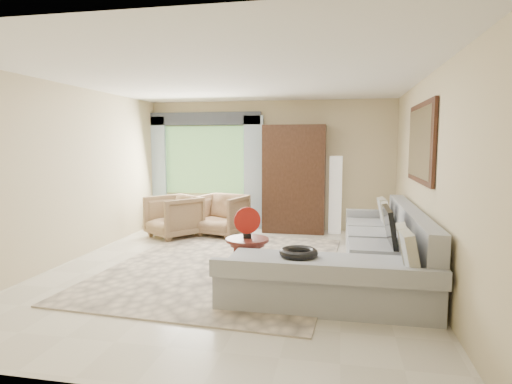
% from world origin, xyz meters
% --- Properties ---
extents(ground, '(6.00, 6.00, 0.00)m').
position_xyz_m(ground, '(0.00, 0.00, 0.00)').
color(ground, silver).
rests_on(ground, ground).
extents(area_rug, '(3.24, 4.18, 0.02)m').
position_xyz_m(area_rug, '(-0.16, 0.12, 0.01)').
color(area_rug, beige).
rests_on(area_rug, ground).
extents(sectional_sofa, '(2.30, 3.46, 0.90)m').
position_xyz_m(sectional_sofa, '(1.78, -0.18, 0.28)').
color(sectional_sofa, '#95999D').
rests_on(sectional_sofa, ground).
extents(tv_screen, '(0.14, 0.74, 0.48)m').
position_xyz_m(tv_screen, '(2.05, -0.22, 0.72)').
color(tv_screen, black).
rests_on(tv_screen, sectional_sofa).
extents(garden_hose, '(0.43, 0.43, 0.09)m').
position_xyz_m(garden_hose, '(1.00, -1.01, 0.55)').
color(garden_hose, black).
rests_on(garden_hose, sectional_sofa).
extents(coffee_table, '(0.55, 0.55, 0.55)m').
position_xyz_m(coffee_table, '(0.29, -0.44, 0.29)').
color(coffee_table, '#431712').
rests_on(coffee_table, ground).
extents(red_disc, '(0.32, 0.16, 0.34)m').
position_xyz_m(red_disc, '(0.29, -0.44, 0.78)').
color(red_disc, '#9D170F').
rests_on(red_disc, coffee_table).
extents(armchair_left, '(1.18, 1.19, 0.78)m').
position_xyz_m(armchair_left, '(-1.59, 1.77, 0.39)').
color(armchair_left, olive).
rests_on(armchair_left, ground).
extents(armchair_right, '(1.03, 1.05, 0.78)m').
position_xyz_m(armchair_right, '(-0.77, 2.09, 0.39)').
color(armchair_right, '#A07E57').
rests_on(armchair_right, ground).
extents(potted_plant, '(0.60, 0.54, 0.59)m').
position_xyz_m(potted_plant, '(-2.32, 2.54, 0.29)').
color(potted_plant, '#999999').
rests_on(potted_plant, ground).
extents(armoire, '(1.20, 0.55, 2.10)m').
position_xyz_m(armoire, '(0.55, 2.72, 1.05)').
color(armoire, black).
rests_on(armoire, ground).
extents(floor_lamp, '(0.24, 0.24, 1.50)m').
position_xyz_m(floor_lamp, '(1.35, 2.78, 0.75)').
color(floor_lamp, silver).
rests_on(floor_lamp, ground).
extents(window, '(1.80, 0.04, 1.40)m').
position_xyz_m(window, '(-1.35, 2.97, 1.40)').
color(window, '#669E59').
rests_on(window, wall_back).
extents(curtain_left, '(0.40, 0.08, 2.30)m').
position_xyz_m(curtain_left, '(-2.40, 2.88, 1.15)').
color(curtain_left, '#9EB7CC').
rests_on(curtain_left, ground).
extents(curtain_right, '(0.40, 0.08, 2.30)m').
position_xyz_m(curtain_right, '(-0.30, 2.88, 1.15)').
color(curtain_right, '#9EB7CC').
rests_on(curtain_right, ground).
extents(valance, '(2.40, 0.12, 0.26)m').
position_xyz_m(valance, '(-1.35, 2.90, 2.25)').
color(valance, '#1E232D').
rests_on(valance, wall_back).
extents(wall_mirror, '(0.05, 1.70, 1.05)m').
position_xyz_m(wall_mirror, '(2.46, 0.35, 1.75)').
color(wall_mirror, black).
rests_on(wall_mirror, wall_right).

